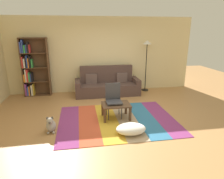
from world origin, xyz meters
TOP-DOWN VIEW (x-y plane):
  - ground_plane at (0.00, 0.00)m, footprint 14.00×14.00m
  - back_wall at (0.00, 2.55)m, footprint 6.80×0.10m
  - rug at (0.06, -0.19)m, footprint 2.96×2.25m
  - couch at (0.11, 2.02)m, footprint 2.26×0.80m
  - bookshelf at (-2.45, 2.31)m, footprint 0.90×0.28m
  - coffee_table at (0.04, -0.06)m, footprint 0.73×0.53m
  - pouf at (0.22, -0.93)m, footprint 0.67×0.47m
  - dog at (-1.55, -0.53)m, footprint 0.22×0.35m
  - standing_lamp at (1.62, 2.24)m, footprint 0.32×0.32m
  - tv_remote at (0.05, -0.10)m, footprint 0.11×0.15m
  - folding_chair at (0.00, 0.09)m, footprint 0.40×0.40m

SIDE VIEW (x-z plane):
  - ground_plane at x=0.00m, z-range 0.00..0.00m
  - rug at x=0.06m, z-range 0.00..0.01m
  - pouf at x=0.22m, z-range 0.01..0.23m
  - dog at x=-1.55m, z-range -0.04..0.36m
  - coffee_table at x=0.04m, z-range 0.13..0.53m
  - couch at x=0.11m, z-range -0.16..0.84m
  - tv_remote at x=0.05m, z-range 0.40..0.42m
  - folding_chair at x=0.00m, z-range 0.08..0.98m
  - bookshelf at x=-2.45m, z-range -0.03..1.97m
  - back_wall at x=0.00m, z-range 0.00..2.70m
  - standing_lamp at x=1.62m, z-range 0.63..2.51m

